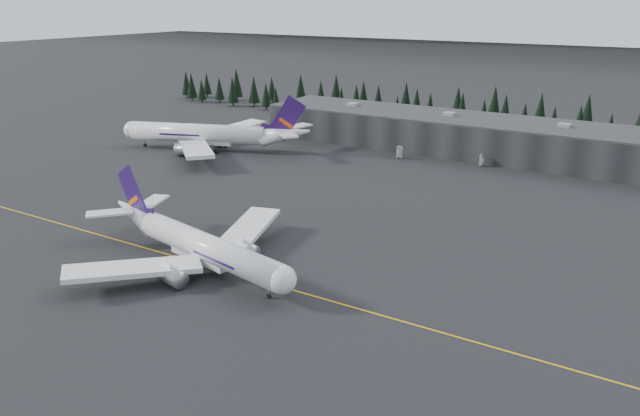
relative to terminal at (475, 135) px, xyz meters
The scene contains 8 objects.
ground 125.16m from the terminal, 90.00° to the right, with size 1400.00×1400.00×0.00m, color black.
taxiline 127.16m from the terminal, 90.00° to the right, with size 400.00×0.40×0.02m, color gold.
terminal is the anchor object (origin of this frame).
treeline 37.02m from the terminal, 90.00° to the left, with size 360.00×20.00×15.00m, color black.
jet_main 128.85m from the terminal, 97.41° to the right, with size 58.76×53.74×17.45m.
jet_parked 94.48m from the terminal, 150.37° to the right, with size 69.69×62.43×21.17m.
gse_vehicle_a 29.76m from the terminal, 130.24° to the right, with size 2.14×4.65×1.29m, color silver.
gse_vehicle_b 20.24m from the terminal, 63.27° to the right, with size 1.73×4.30×1.46m, color silver.
Camera 1 is at (69.28, -91.14, 53.39)m, focal length 35.00 mm.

